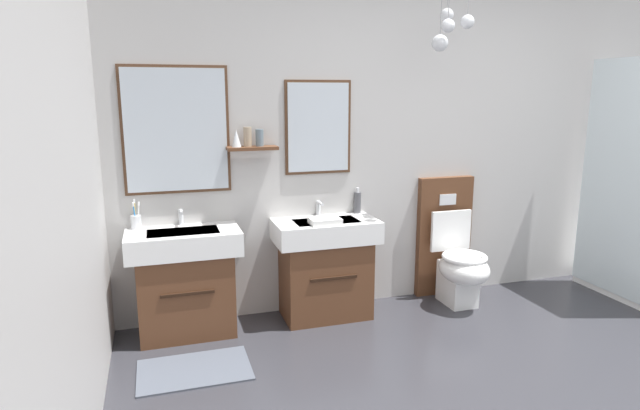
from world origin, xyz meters
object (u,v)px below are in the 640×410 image
(folded_hand_towel, at_px, (325,221))
(toilet, at_px, (454,256))
(soap_dispenser, at_px, (357,202))
(vanity_sink_left, at_px, (185,279))
(vanity_sink_right, at_px, (325,265))
(toothbrush_cup, at_px, (136,221))

(folded_hand_towel, bearing_deg, toilet, 5.11)
(folded_hand_towel, bearing_deg, soap_dispenser, 37.54)
(vanity_sink_left, xyz_separation_m, folded_hand_towel, (0.99, -0.12, 0.38))
(vanity_sink_left, distance_m, toilet, 2.12)
(vanity_sink_right, bearing_deg, soap_dispenser, 25.77)
(vanity_sink_left, height_order, folded_hand_towel, folded_hand_towel)
(vanity_sink_right, height_order, folded_hand_towel, folded_hand_towel)
(vanity_sink_left, height_order, vanity_sink_right, same)
(soap_dispenser, height_order, folded_hand_towel, soap_dispenser)
(vanity_sink_right, height_order, toilet, toilet)
(vanity_sink_right, distance_m, toothbrush_cup, 1.40)
(vanity_sink_right, xyz_separation_m, toothbrush_cup, (-1.33, 0.14, 0.41))
(toilet, relative_size, folded_hand_towel, 4.55)
(toilet, height_order, folded_hand_towel, toilet)
(toothbrush_cup, relative_size, soap_dispenser, 1.03)
(toothbrush_cup, bearing_deg, vanity_sink_left, -25.07)
(vanity_sink_right, height_order, toothbrush_cup, toothbrush_cup)
(toothbrush_cup, height_order, folded_hand_towel, toothbrush_cup)
(vanity_sink_left, relative_size, soap_dispenser, 3.84)
(vanity_sink_left, distance_m, folded_hand_towel, 1.06)
(toilet, bearing_deg, soap_dispenser, 167.62)
(vanity_sink_left, bearing_deg, soap_dispenser, 6.45)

